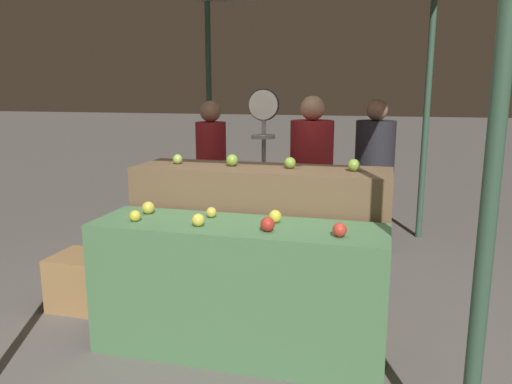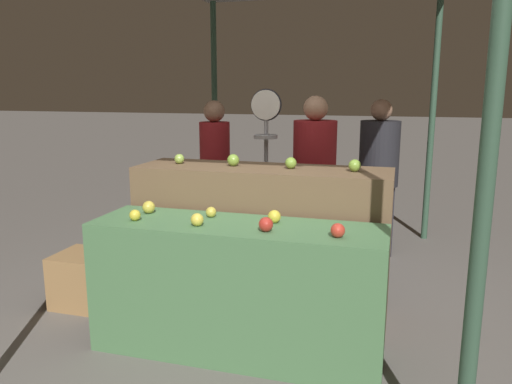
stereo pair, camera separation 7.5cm
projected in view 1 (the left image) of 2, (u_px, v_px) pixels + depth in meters
ground_plane at (239, 350)px, 3.32m from camera, size 60.00×60.00×0.00m
display_counter_front at (238, 289)px, 3.23m from camera, size 1.88×0.55×0.87m
display_counter_back at (261, 242)px, 3.77m from camera, size 1.88×0.55×1.14m
apple_front_0 at (135, 216)px, 3.20m from camera, size 0.07×0.07×0.07m
apple_front_1 at (198, 220)px, 3.09m from camera, size 0.08×0.08×0.08m
apple_front_2 at (268, 224)px, 2.97m from camera, size 0.09×0.09×0.09m
apple_front_3 at (340, 230)px, 2.87m from camera, size 0.08×0.08×0.08m
apple_front_4 at (148, 208)px, 3.40m from camera, size 0.09×0.09×0.09m
apple_front_5 at (211, 212)px, 3.30m from camera, size 0.07×0.07×0.07m
apple_front_6 at (275, 216)px, 3.17m from camera, size 0.08×0.08×0.08m
apple_back_0 at (178, 159)px, 3.82m from camera, size 0.08×0.08×0.08m
apple_back_1 at (232, 160)px, 3.71m from camera, size 0.09×0.09×0.09m
apple_back_2 at (290, 163)px, 3.60m from camera, size 0.08×0.08×0.08m
apple_back_3 at (354, 165)px, 3.48m from camera, size 0.09×0.09×0.09m
produce_scale at (263, 146)px, 4.21m from camera, size 0.26×0.20×1.71m
person_vendor_at_scale at (311, 175)px, 4.50m from camera, size 0.49×0.49×1.65m
person_customer_left at (211, 168)px, 4.98m from camera, size 0.35×0.35×1.60m
person_customer_right at (374, 168)px, 5.05m from camera, size 0.54×0.54×1.61m
wooden_crate_side at (82, 280)px, 3.96m from camera, size 0.42×0.42×0.42m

